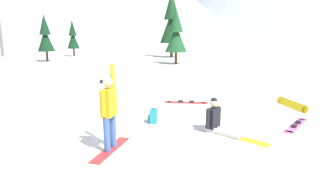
{
  "coord_description": "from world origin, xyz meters",
  "views": [
    {
      "loc": [
        1.1,
        -6.16,
        2.77
      ],
      "look_at": [
        0.74,
        1.88,
        1.0
      ],
      "focal_mm": 30.31,
      "sensor_mm": 36.0,
      "label": 1
    }
  ],
  "objects": [
    {
      "name": "snowboarder_midground",
      "position": [
        2.18,
        1.5,
        0.34
      ],
      "size": [
        1.6,
        1.44,
        0.98
      ],
      "color": "#B7B7BC",
      "rests_on": "ground_plane"
    },
    {
      "name": "pine_tree_twin",
      "position": [
        0.67,
        19.08,
        2.65
      ],
      "size": [
        1.92,
        1.92,
        4.86
      ],
      "color": "#472D19",
      "rests_on": "ground_plane"
    },
    {
      "name": "pine_tree_young",
      "position": [
        -11.82,
        20.8,
        2.43
      ],
      "size": [
        1.57,
        1.57,
        4.46
      ],
      "color": "#472D19",
      "rests_on": "ground_plane"
    },
    {
      "name": "ground_plane",
      "position": [
        0.0,
        0.0,
        0.0
      ],
      "size": [
        800.0,
        800.0,
        0.0
      ],
      "primitive_type": "plane",
      "color": "silver"
    },
    {
      "name": "pine_tree_broad",
      "position": [
        -11.45,
        26.84,
        2.26
      ],
      "size": [
        1.39,
        1.39,
        4.16
      ],
      "color": "#472D19",
      "rests_on": "ground_plane"
    },
    {
      "name": "backpack_teal",
      "position": [
        0.26,
        2.27,
        0.21
      ],
      "size": [
        0.28,
        0.33,
        0.47
      ],
      "color": "#1E7A7F",
      "rests_on": "ground_plane"
    },
    {
      "name": "pine_tree_tall",
      "position": [
        0.04,
        26.04,
        3.97
      ],
      "size": [
        2.59,
        2.59,
        7.29
      ],
      "color": "#472D19",
      "rests_on": "ground_plane"
    },
    {
      "name": "loose_snowboard_far_spare",
      "position": [
        4.61,
        2.18,
        0.02
      ],
      "size": [
        1.29,
        1.64,
        0.09
      ],
      "color": "pink",
      "rests_on": "ground_plane"
    },
    {
      "name": "loose_snowboard_near_right",
      "position": [
        1.33,
        4.9,
        0.02
      ],
      "size": [
        1.77,
        0.37,
        0.09
      ],
      "color": "red",
      "rests_on": "ground_plane"
    },
    {
      "name": "loose_snowboard_near_left",
      "position": [
        5.27,
        4.31,
        0.14
      ],
      "size": [
        0.61,
        1.79,
        0.27
      ],
      "color": "yellow",
      "rests_on": "ground_plane"
    },
    {
      "name": "snowboarder_foreground",
      "position": [
        -0.56,
        0.15,
        0.97
      ],
      "size": [
        0.64,
        1.62,
        2.05
      ],
      "color": "red",
      "rests_on": "ground_plane"
    }
  ]
}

